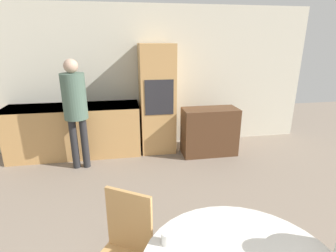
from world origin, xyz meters
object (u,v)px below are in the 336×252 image
at_px(sideboard, 209,132).
at_px(person_standing, 75,103).
at_px(oven_unit, 157,99).
at_px(chair_far_left, 124,248).
at_px(cup, 167,238).

bearing_deg(sideboard, person_standing, -175.92).
xyz_separation_m(oven_unit, sideboard, (0.89, -0.37, -0.54)).
height_order(chair_far_left, cup, chair_far_left).
xyz_separation_m(oven_unit, person_standing, (-1.33, -0.53, 0.11)).
bearing_deg(chair_far_left, person_standing, 137.35).
distance_m(sideboard, chair_far_left, 3.07).
relative_size(oven_unit, chair_far_left, 2.02).
bearing_deg(oven_unit, cup, -96.68).
relative_size(person_standing, cup, 21.35).
bearing_deg(sideboard, cup, -113.74).
bearing_deg(person_standing, oven_unit, 21.56).
height_order(chair_far_left, person_standing, person_standing).
bearing_deg(person_standing, cup, -70.93).
bearing_deg(cup, sideboard, 66.26).
distance_m(oven_unit, cup, 3.30).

